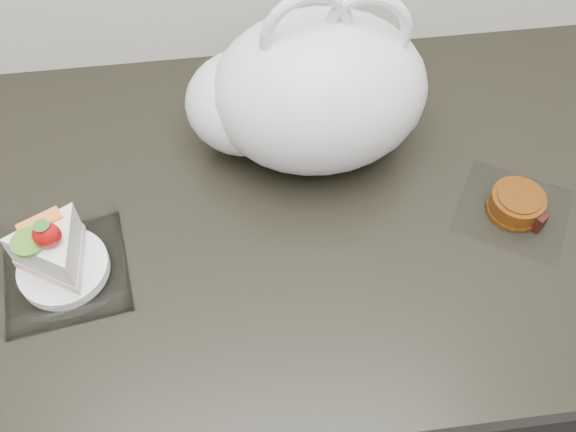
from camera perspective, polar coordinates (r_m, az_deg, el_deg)
The scene contains 4 objects.
counter at distance 1.26m, azimuth -2.67°, elevation -11.36°, with size 2.04×0.64×0.90m.
cake_tray at distance 0.83m, azimuth -19.68°, elevation -3.70°, with size 0.17×0.17×0.12m.
mooncake_wrap at distance 0.90m, azimuth 19.65°, elevation 0.89°, with size 0.19×0.19×0.03m.
plastic_bag at distance 0.86m, azimuth 1.48°, elevation 10.85°, with size 0.32×0.23×0.26m.
Camera 1 is at (-0.01, 1.18, 1.60)m, focal length 40.00 mm.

